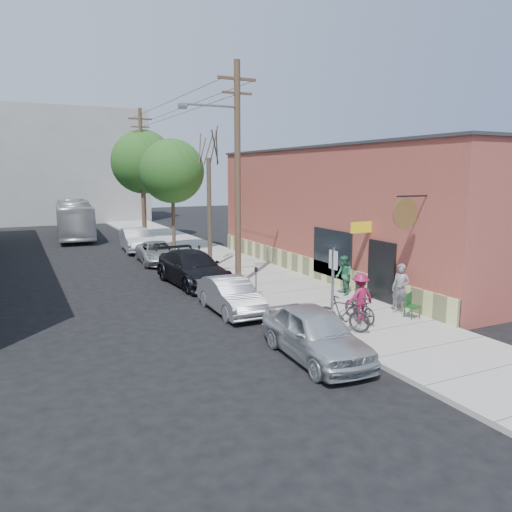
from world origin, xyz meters
name	(u,v)px	position (x,y,z in m)	size (l,w,h in m)	color
ground	(224,318)	(0.00, 0.00, 0.00)	(120.00, 120.00, 0.00)	black
sidewalk	(220,261)	(4.25, 11.00, 0.07)	(4.50, 58.00, 0.15)	#A6A29A
cafe_building	(345,211)	(8.99, 4.99, 3.30)	(6.60, 20.20, 6.61)	brown
end_cap_building	(58,166)	(-2.00, 42.00, 6.00)	(18.00, 8.00, 12.00)	gray
sign_post	(333,282)	(2.35, -3.51, 1.83)	(0.07, 0.45, 2.80)	slate
parking_meter_near	(256,277)	(2.25, 1.91, 0.98)	(0.14, 0.14, 1.24)	slate
parking_meter_far	(199,253)	(2.25, 8.99, 0.98)	(0.14, 0.14, 1.24)	slate
utility_pole_near	(236,170)	(2.39, 4.22, 5.41)	(3.57, 0.28, 10.00)	#503A28
utility_pole_far	(142,172)	(2.45, 22.44, 5.34)	(1.80, 0.28, 10.00)	#503A28
tree_bare	(209,214)	(2.80, 8.81, 3.12)	(0.24, 0.24, 5.94)	#44392C
tree_leafy_mid	(172,171)	(2.80, 15.56, 5.40)	(4.19, 4.19, 7.35)	#44392C
tree_leafy_far	(143,162)	(2.80, 23.47, 6.14)	(5.02, 5.02, 8.51)	#44392C
patio_chair_a	(362,290)	(5.87, -0.59, 0.59)	(0.50, 0.50, 0.88)	#12421A
patio_chair_b	(412,306)	(5.86, -3.45, 0.59)	(0.50, 0.50, 0.88)	#12421A
patron_grey	(401,289)	(5.93, -2.73, 1.08)	(0.68, 0.44, 1.86)	slate
patron_green	(344,275)	(5.72, 0.51, 0.99)	(0.82, 0.64, 1.69)	#2F7753
cyclist	(360,297)	(3.97, -2.87, 1.00)	(1.10, 0.63, 1.70)	maroon
cyclist_bike	(360,308)	(3.97, -2.87, 0.62)	(0.63, 1.80, 0.95)	black
parked_bike_a	(343,313)	(2.81, -3.49, 0.72)	(0.53, 1.88, 1.13)	black
parked_bike_b	(334,319)	(2.49, -3.46, 0.57)	(0.56, 1.60, 0.84)	slate
car_0	(315,333)	(0.80, -4.94, 0.75)	(1.78, 4.42, 1.51)	#B9BEC2
car_1	(231,295)	(0.51, 0.58, 0.67)	(1.41, 4.05, 1.33)	#A2A5AA
car_2	(193,268)	(0.80, 5.85, 0.80)	(2.23, 5.49, 1.59)	black
car_3	(158,253)	(0.80, 12.18, 0.64)	(2.13, 4.62, 1.28)	#ABAFB3
car_4	(136,240)	(0.65, 17.36, 0.78)	(1.65, 4.74, 1.56)	silver
bus	(74,219)	(-2.28, 26.79, 1.54)	(2.58, 11.05, 3.08)	silver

